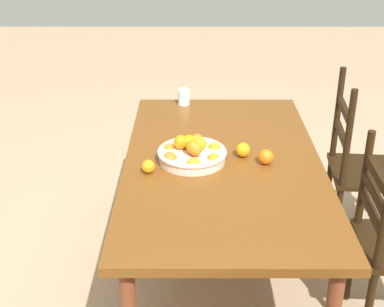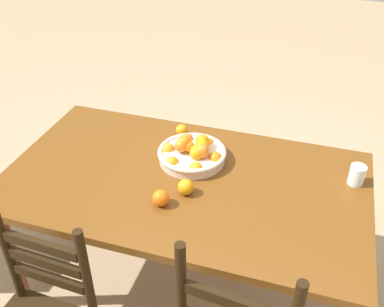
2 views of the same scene
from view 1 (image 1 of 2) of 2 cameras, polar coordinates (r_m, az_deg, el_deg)
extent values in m
plane|color=tan|center=(3.04, 2.92, -12.94)|extent=(12.00, 12.00, 0.00)
cube|color=brown|center=(2.66, 3.26, -1.08)|extent=(1.69, 0.96, 0.04)
cylinder|color=brown|center=(3.50, -3.92, -0.67)|extent=(0.06, 0.06, 0.68)
cylinder|color=brown|center=(3.53, 8.87, -0.67)|extent=(0.06, 0.06, 0.68)
cube|color=black|center=(3.26, 18.17, -1.89)|extent=(0.46, 0.46, 0.03)
cylinder|color=black|center=(3.18, 14.95, -7.06)|extent=(0.04, 0.04, 0.44)
cylinder|color=black|center=(3.49, 14.10, -3.76)|extent=(0.04, 0.04, 0.44)
cylinder|color=black|center=(2.94, 16.10, 1.48)|extent=(0.04, 0.04, 0.55)
cylinder|color=black|center=(3.27, 15.08, 4.17)|extent=(0.04, 0.04, 0.55)
cube|color=black|center=(3.12, 15.45, 2.04)|extent=(0.34, 0.06, 0.04)
cube|color=black|center=(3.07, 15.76, 4.45)|extent=(0.34, 0.06, 0.04)
cylinder|color=black|center=(2.89, 16.39, -11.01)|extent=(0.04, 0.04, 0.44)
cylinder|color=black|center=(2.63, 17.70, -2.50)|extent=(0.04, 0.04, 0.48)
cube|color=black|center=(2.52, 18.39, -5.77)|extent=(0.31, 0.04, 0.04)
cube|color=black|center=(2.48, 18.68, -4.01)|extent=(0.31, 0.04, 0.04)
cube|color=black|center=(2.43, 18.97, -2.19)|extent=(0.31, 0.04, 0.04)
cylinder|color=beige|center=(2.62, 0.00, -0.31)|extent=(0.32, 0.32, 0.05)
torus|color=beige|center=(2.61, 0.00, 0.17)|extent=(0.34, 0.34, 0.02)
sphere|color=orange|center=(2.51, 0.17, -1.21)|extent=(0.07, 0.07, 0.07)
sphere|color=orange|center=(2.56, 2.28, -0.66)|extent=(0.06, 0.06, 0.06)
sphere|color=orange|center=(2.67, 2.35, 0.49)|extent=(0.06, 0.06, 0.06)
sphere|color=orange|center=(2.72, 0.23, 1.13)|extent=(0.07, 0.07, 0.07)
sphere|color=orange|center=(2.66, -2.38, 0.45)|extent=(0.06, 0.06, 0.06)
sphere|color=orange|center=(2.56, -2.34, -0.59)|extent=(0.07, 0.07, 0.07)
sphere|color=orange|center=(2.55, 0.02, 0.79)|extent=(0.06, 0.06, 0.06)
sphere|color=orange|center=(2.65, 0.52, 1.35)|extent=(0.07, 0.07, 0.07)
sphere|color=orange|center=(2.64, -0.33, 1.24)|extent=(0.07, 0.07, 0.07)
sphere|color=orange|center=(2.64, -0.43, 1.22)|extent=(0.06, 0.06, 0.06)
sphere|color=orange|center=(2.63, 0.82, 1.02)|extent=(0.07, 0.07, 0.07)
sphere|color=orange|center=(2.63, -1.21, 1.20)|extent=(0.07, 0.07, 0.07)
sphere|color=orange|center=(2.58, 0.03, 0.65)|extent=(0.06, 0.06, 0.06)
sphere|color=orange|center=(2.63, 0.57, 0.99)|extent=(0.06, 0.06, 0.06)
sphere|color=orange|center=(2.55, 0.38, 0.46)|extent=(0.06, 0.06, 0.06)
sphere|color=orange|center=(2.61, 7.79, -0.36)|extent=(0.07, 0.07, 0.07)
sphere|color=orange|center=(2.52, -4.63, -1.38)|extent=(0.06, 0.06, 0.06)
sphere|color=orange|center=(2.67, 5.39, 0.38)|extent=(0.07, 0.07, 0.07)
cylinder|color=silver|center=(3.32, -0.87, 5.97)|extent=(0.07, 0.07, 0.10)
camera|label=2|loc=(3.34, 33.72, 23.76)|focal=41.55mm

